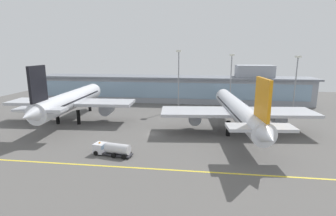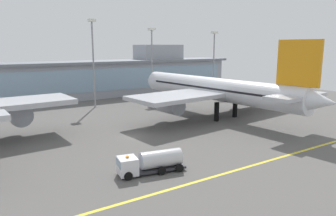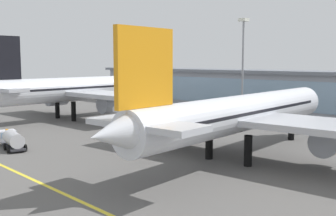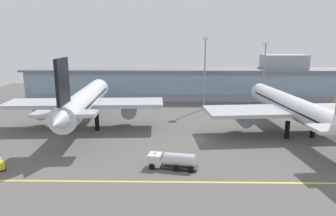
# 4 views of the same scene
# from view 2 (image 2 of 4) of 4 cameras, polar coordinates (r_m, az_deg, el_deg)

# --- Properties ---
(ground_plane) EXTENTS (180.00, 180.00, 0.00)m
(ground_plane) POSITION_cam_2_polar(r_m,az_deg,el_deg) (59.37, -6.09, -5.15)
(ground_plane) COLOR #5B5956
(taxiway_centreline_stripe) EXTENTS (144.00, 0.50, 0.01)m
(taxiway_centreline_stripe) POSITION_cam_2_polar(r_m,az_deg,el_deg) (42.05, 8.02, -12.16)
(taxiway_centreline_stripe) COLOR yellow
(taxiway_centreline_stripe) RESTS_ON ground
(terminal_building) EXTENTS (125.31, 14.00, 16.93)m
(terminal_building) POSITION_cam_2_polar(r_m,az_deg,el_deg) (104.66, -17.71, 4.97)
(terminal_building) COLOR #9399A3
(terminal_building) RESTS_ON ground
(airliner_near_right) EXTENTS (44.30, 55.29, 17.68)m
(airliner_near_right) POSITION_cam_2_polar(r_m,az_deg,el_deg) (75.33, 8.60, 3.26)
(airliner_near_right) COLOR black
(airliner_near_right) RESTS_ON ground
(fuel_tanker_truck) EXTENTS (9.34, 4.36, 2.90)m
(fuel_tanker_truck) POSITION_cam_2_polar(r_m,az_deg,el_deg) (42.50, -3.37, -9.63)
(fuel_tanker_truck) COLOR black
(fuel_tanker_truck) RESTS_ON ground
(apron_light_mast_west) EXTENTS (1.80, 1.80, 21.40)m
(apron_light_mast_west) POSITION_cam_2_polar(r_m,az_deg,el_deg) (113.00, 8.24, 9.79)
(apron_light_mast_west) COLOR gray
(apron_light_mast_west) RESTS_ON ground
(apron_light_mast_centre) EXTENTS (1.80, 1.80, 23.47)m
(apron_light_mast_centre) POSITION_cam_2_polar(r_m,az_deg,el_deg) (88.44, -13.32, 10.03)
(apron_light_mast_centre) COLOR gray
(apron_light_mast_centre) RESTS_ON ground
(apron_light_mast_east) EXTENTS (1.80, 1.80, 21.91)m
(apron_light_mast_east) POSITION_cam_2_polar(r_m,az_deg,el_deg) (100.63, -2.91, 9.91)
(apron_light_mast_east) COLOR gray
(apron_light_mast_east) RESTS_ON ground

